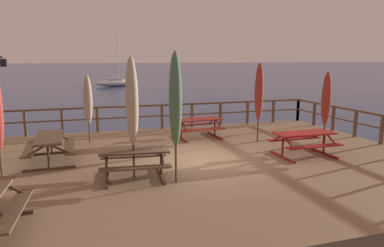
{
  "coord_description": "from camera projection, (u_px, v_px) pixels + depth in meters",
  "views": [
    {
      "loc": [
        -3.41,
        -10.07,
        3.8
      ],
      "look_at": [
        0.0,
        0.81,
        1.72
      ],
      "focal_mm": 33.55,
      "sensor_mm": 36.0,
      "label": 1
    }
  ],
  "objects": [
    {
      "name": "picnic_table_front_right",
      "position": [
        50.0,
        143.0,
        10.77
      ],
      "size": [
        1.45,
        2.19,
        0.78
      ],
      "color": "brown",
      "rests_on": "wooden_deck"
    },
    {
      "name": "picnic_table_front_left",
      "position": [
        134.0,
        157.0,
        9.26
      ],
      "size": [
        1.89,
        1.57,
        0.78
      ],
      "color": "brown",
      "rests_on": "wooden_deck"
    },
    {
      "name": "sailboat_distant",
      "position": [
        117.0,
        82.0,
        49.61
      ],
      "size": [
        6.21,
        2.77,
        7.72
      ],
      "color": "white",
      "rests_on": "ground"
    },
    {
      "name": "patio_umbrella_tall_mid_right",
      "position": [
        132.0,
        102.0,
        8.97
      ],
      "size": [
        0.32,
        0.32,
        3.14
      ],
      "color": "#4C3828",
      "rests_on": "wooden_deck"
    },
    {
      "name": "picnic_table_back_left",
      "position": [
        304.0,
        139.0,
        11.4
      ],
      "size": [
        1.9,
        1.41,
        0.78
      ],
      "color": "maroon",
      "rests_on": "wooden_deck"
    },
    {
      "name": "patio_umbrella_short_back",
      "position": [
        175.0,
        100.0,
        8.7
      ],
      "size": [
        0.32,
        0.32,
        3.26
      ],
      "color": "#4C3828",
      "rests_on": "wooden_deck"
    },
    {
      "name": "railing_waterside_far",
      "position": [
        162.0,
        112.0,
        15.82
      ],
      "size": [
        14.0,
        0.1,
        1.09
      ],
      "color": "brown",
      "rests_on": "wooden_deck"
    },
    {
      "name": "railing_side_right",
      "position": [
        382.0,
        125.0,
        12.92
      ],
      "size": [
        0.1,
        10.62,
        1.09
      ],
      "color": "brown",
      "rests_on": "wooden_deck"
    },
    {
      "name": "patio_umbrella_short_front",
      "position": [
        259.0,
        92.0,
        13.18
      ],
      "size": [
        0.32,
        0.32,
        2.93
      ],
      "color": "#4C3828",
      "rests_on": "wooden_deck"
    },
    {
      "name": "patio_umbrella_tall_back_right",
      "position": [
        88.0,
        100.0,
        13.02
      ],
      "size": [
        0.32,
        0.32,
        2.5
      ],
      "color": "#4C3828",
      "rests_on": "wooden_deck"
    },
    {
      "name": "ground_plane",
      "position": [
        200.0,
        182.0,
        11.14
      ],
      "size": [
        600.0,
        600.0,
        0.0
      ],
      "primitive_type": "plane",
      "color": "navy"
    },
    {
      "name": "patio_umbrella_tall_mid_left",
      "position": [
        326.0,
        99.0,
        12.55
      ],
      "size": [
        0.32,
        0.32,
        2.62
      ],
      "color": "#4C3828",
      "rests_on": "wooden_deck"
    },
    {
      "name": "picnic_table_mid_right",
      "position": [
        198.0,
        124.0,
        13.99
      ],
      "size": [
        1.83,
        1.47,
        0.78
      ],
      "color": "maroon",
      "rests_on": "wooden_deck"
    },
    {
      "name": "wooden_deck",
      "position": [
        200.0,
        171.0,
        11.07
      ],
      "size": [
        14.2,
        10.82,
        0.72
      ],
      "primitive_type": "cube",
      "color": "#846647",
      "rests_on": "ground"
    }
  ]
}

